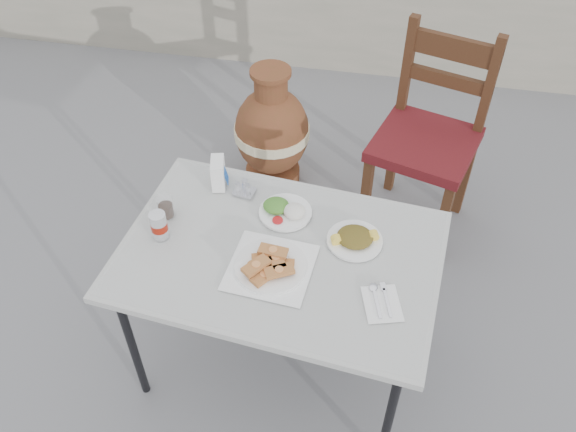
% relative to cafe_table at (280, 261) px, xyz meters
% --- Properties ---
extents(ground, '(80.00, 80.00, 0.00)m').
position_rel_cafe_table_xyz_m(ground, '(-0.05, -0.05, -0.63)').
color(ground, slate).
rests_on(ground, ground).
extents(cafe_table, '(1.20, 0.87, 0.68)m').
position_rel_cafe_table_xyz_m(cafe_table, '(0.00, 0.00, 0.00)').
color(cafe_table, black).
rests_on(cafe_table, ground).
extents(pide_plate, '(0.31, 0.31, 0.06)m').
position_rel_cafe_table_xyz_m(pide_plate, '(-0.02, -0.08, 0.07)').
color(pide_plate, white).
rests_on(pide_plate, cafe_table).
extents(salad_rice_plate, '(0.20, 0.20, 0.05)m').
position_rel_cafe_table_xyz_m(salad_rice_plate, '(-0.02, 0.19, 0.07)').
color(salad_rice_plate, white).
rests_on(salad_rice_plate, cafe_table).
extents(salad_chopped_plate, '(0.20, 0.20, 0.04)m').
position_rel_cafe_table_xyz_m(salad_chopped_plate, '(0.25, 0.10, 0.06)').
color(salad_chopped_plate, white).
rests_on(salad_chopped_plate, cafe_table).
extents(soda_can, '(0.06, 0.06, 0.11)m').
position_rel_cafe_table_xyz_m(soda_can, '(-0.44, -0.00, 0.10)').
color(soda_can, silver).
rests_on(soda_can, cafe_table).
extents(cola_glass, '(0.06, 0.06, 0.09)m').
position_rel_cafe_table_xyz_m(cola_glass, '(-0.45, 0.10, 0.09)').
color(cola_glass, white).
rests_on(cola_glass, cafe_table).
extents(napkin_holder, '(0.08, 0.11, 0.12)m').
position_rel_cafe_table_xyz_m(napkin_holder, '(-0.30, 0.30, 0.11)').
color(napkin_holder, white).
rests_on(napkin_holder, cafe_table).
extents(condiment_caddy, '(0.09, 0.08, 0.06)m').
position_rel_cafe_table_xyz_m(condiment_caddy, '(-0.19, 0.27, 0.07)').
color(condiment_caddy, silver).
rests_on(condiment_caddy, cafe_table).
extents(cutlery_napkin, '(0.15, 0.18, 0.01)m').
position_rel_cafe_table_xyz_m(cutlery_napkin, '(0.37, -0.15, 0.05)').
color(cutlery_napkin, white).
rests_on(cutlery_napkin, cafe_table).
extents(chair, '(0.56, 0.56, 1.02)m').
position_rel_cafe_table_xyz_m(chair, '(0.52, 0.98, -0.11)').
color(chair, '#39190F').
rests_on(chair, ground).
extents(terracotta_urn, '(0.40, 0.40, 0.70)m').
position_rel_cafe_table_xyz_m(terracotta_urn, '(-0.27, 1.14, -0.31)').
color(terracotta_urn, brown).
rests_on(terracotta_urn, ground).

